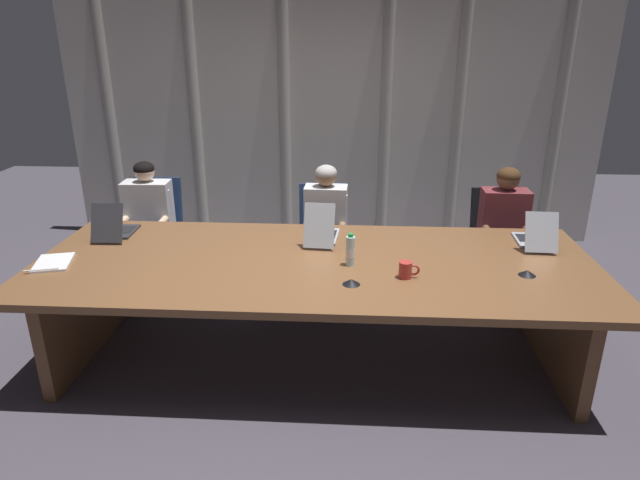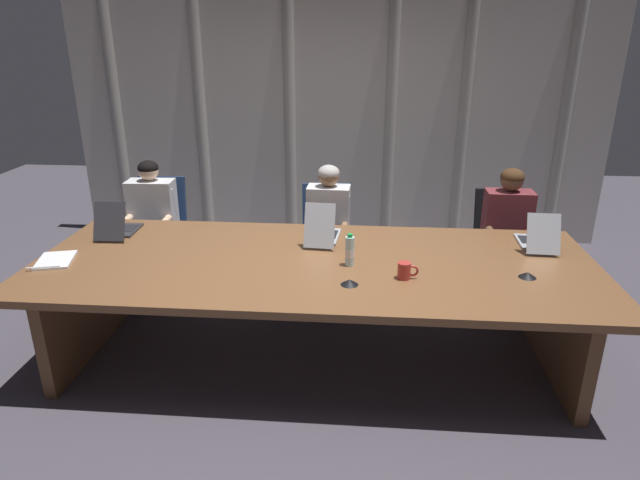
{
  "view_description": "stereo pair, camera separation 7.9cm",
  "coord_description": "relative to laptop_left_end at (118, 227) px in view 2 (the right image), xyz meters",
  "views": [
    {
      "loc": [
        0.24,
        -3.37,
        2.18
      ],
      "look_at": [
        0.03,
        0.13,
        0.85
      ],
      "focal_mm": 30.52,
      "sensor_mm": 36.0,
      "label": 1
    },
    {
      "loc": [
        0.32,
        -3.36,
        2.18
      ],
      "look_at": [
        0.03,
        0.13,
        0.85
      ],
      "focal_mm": 30.52,
      "sensor_mm": 36.0,
      "label": 2
    }
  ],
  "objects": [
    {
      "name": "ground_plane",
      "position": [
        1.53,
        -0.39,
        -0.8
      ],
      "size": [
        11.41,
        11.41,
        0.0
      ],
      "primitive_type": "plane",
      "color": "#47424C"
    },
    {
      "name": "conference_table",
      "position": [
        1.53,
        -0.39,
        -0.2
      ],
      "size": [
        3.77,
        1.49,
        0.75
      ],
      "color": "brown",
      "rests_on": "ground_plane"
    },
    {
      "name": "curtain_backdrop",
      "position": [
        1.53,
        2.15,
        0.51
      ],
      "size": [
        5.71,
        0.17,
        2.62
      ],
      "color": "beige",
      "rests_on": "ground_plane"
    },
    {
      "name": "laptop_left_end",
      "position": [
        0.0,
        0.0,
        0.0
      ],
      "size": [
        0.24,
        0.42,
        0.28
      ],
      "rotation": [
        0.0,
        0.0,
        1.61
      ],
      "color": "#2D2D33",
      "rests_on": "conference_table"
    },
    {
      "name": "laptop_left_mid",
      "position": [
        1.56,
        -0.01,
        0.01
      ],
      "size": [
        0.25,
        0.46,
        0.32
      ],
      "rotation": [
        0.0,
        0.0,
        1.49
      ],
      "color": "#A8ADB7",
      "rests_on": "conference_table"
    },
    {
      "name": "laptop_center",
      "position": [
        3.1,
        -0.0,
        -0.0
      ],
      "size": [
        0.24,
        0.43,
        0.28
      ],
      "rotation": [
        0.0,
        0.0,
        1.53
      ],
      "color": "#A8ADB7",
      "rests_on": "conference_table"
    },
    {
      "name": "office_chair_left_end",
      "position": [
        -0.02,
        0.82,
        -0.45
      ],
      "size": [
        0.6,
        0.6,
        0.95
      ],
      "rotation": [
        0.0,
        0.0,
        -1.53
      ],
      "color": "navy",
      "rests_on": "ground_plane"
    },
    {
      "name": "office_chair_left_mid",
      "position": [
        1.53,
        0.82,
        -0.46
      ],
      "size": [
        0.6,
        0.6,
        0.91
      ],
      "rotation": [
        0.0,
        0.0,
        -1.47
      ],
      "color": "navy",
      "rests_on": "ground_plane"
    },
    {
      "name": "office_chair_center",
      "position": [
        3.09,
        0.82,
        -0.46
      ],
      "size": [
        0.6,
        0.61,
        0.91
      ],
      "rotation": [
        0.0,
        0.0,
        -1.41
      ],
      "color": "black",
      "rests_on": "ground_plane"
    },
    {
      "name": "person_left_end",
      "position": [
        -0.02,
        0.67,
        -0.16
      ],
      "size": [
        0.43,
        0.56,
        1.15
      ],
      "rotation": [
        0.0,
        0.0,
        -1.52
      ],
      "color": "silver",
      "rests_on": "ground_plane"
    },
    {
      "name": "person_left_mid",
      "position": [
        1.55,
        0.66,
        -0.16
      ],
      "size": [
        0.39,
        0.55,
        1.14
      ],
      "rotation": [
        0.0,
        0.0,
        -1.61
      ],
      "color": "silver",
      "rests_on": "ground_plane"
    },
    {
      "name": "person_center",
      "position": [
        3.07,
        0.66,
        -0.15
      ],
      "size": [
        0.41,
        0.55,
        1.15
      ],
      "rotation": [
        0.0,
        0.0,
        -1.59
      ],
      "color": "brown",
      "rests_on": "ground_plane"
    },
    {
      "name": "water_bottle_primary",
      "position": [
        1.77,
        -0.45,
        0.04
      ],
      "size": [
        0.06,
        0.06,
        0.22
      ],
      "color": "silver",
      "rests_on": "conference_table"
    },
    {
      "name": "coffee_mug_near",
      "position": [
        2.12,
        -0.63,
        -0.0
      ],
      "size": [
        0.13,
        0.08,
        0.11
      ],
      "color": "#B2332D",
      "rests_on": "conference_table"
    },
    {
      "name": "conference_mic_left_side",
      "position": [
        2.89,
        -0.55,
        -0.04
      ],
      "size": [
        0.11,
        0.11,
        0.03
      ],
      "primitive_type": "cone",
      "color": "black",
      "rests_on": "conference_table"
    },
    {
      "name": "conference_mic_middle",
      "position": [
        1.78,
        -0.75,
        -0.04
      ],
      "size": [
        0.11,
        0.11,
        0.03
      ],
      "primitive_type": "cone",
      "color": "black",
      "rests_on": "conference_table"
    },
    {
      "name": "spiral_notepad",
      "position": [
        -0.2,
        -0.55,
        -0.05
      ],
      "size": [
        0.29,
        0.35,
        0.03
      ],
      "rotation": [
        0.0,
        0.0,
        0.27
      ],
      "color": "silver",
      "rests_on": "conference_table"
    }
  ]
}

